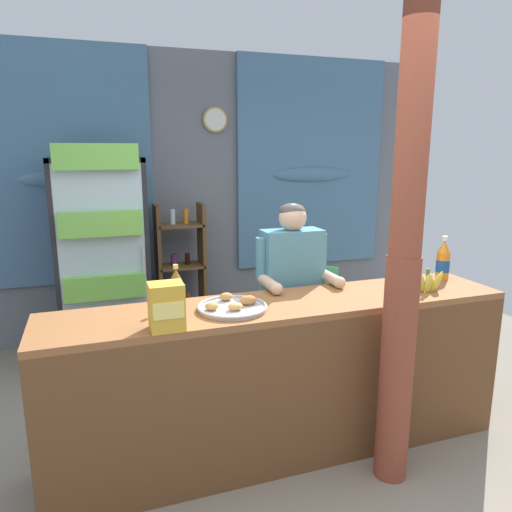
{
  "coord_description": "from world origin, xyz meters",
  "views": [
    {
      "loc": [
        -1.02,
        -2.17,
        1.88
      ],
      "look_at": [
        0.05,
        0.9,
        1.15
      ],
      "focal_mm": 33.61,
      "sensor_mm": 36.0,
      "label": 1
    }
  ],
  "objects": [
    {
      "name": "soda_bottle_iced_tea",
      "position": [
        -0.58,
        0.52,
        1.09
      ],
      "size": [
        0.07,
        0.07,
        0.24
      ],
      "color": "brown",
      "rests_on": "stall_counter"
    },
    {
      "name": "pastry_tray",
      "position": [
        -0.3,
        0.33,
        1.0
      ],
      "size": [
        0.4,
        0.4,
        0.07
      ],
      "color": "#BCBCC1",
      "rests_on": "stall_counter"
    },
    {
      "name": "plastic_lawn_chair",
      "position": [
        0.92,
        1.69,
        0.49
      ],
      "size": [
        0.61,
        0.61,
        0.86
      ],
      "color": "#4CC675",
      "rests_on": "ground"
    },
    {
      "name": "banana_bunch",
      "position": [
        0.98,
        0.26,
        1.04
      ],
      "size": [
        0.27,
        0.06,
        0.16
      ],
      "color": "#DBCC42",
      "rests_on": "stall_counter"
    },
    {
      "name": "stall_counter",
      "position": [
        0.04,
        0.25,
        0.6
      ],
      "size": [
        2.84,
        0.55,
        0.98
      ],
      "color": "#935B33",
      "rests_on": "ground"
    },
    {
      "name": "snack_box_choco_powder",
      "position": [
        -0.7,
        0.15,
        1.1
      ],
      "size": [
        0.17,
        0.14,
        0.24
      ],
      "color": "gold",
      "rests_on": "stall_counter"
    },
    {
      "name": "timber_post",
      "position": [
        0.54,
        -0.08,
        1.27
      ],
      "size": [
        0.21,
        0.19,
        2.64
      ],
      "color": "brown",
      "rests_on": "ground"
    },
    {
      "name": "bottle_shelf_rack",
      "position": [
        -0.22,
        2.41,
        0.71
      ],
      "size": [
        0.48,
        0.28,
        1.37
      ],
      "color": "brown",
      "rests_on": "ground"
    },
    {
      "name": "soda_bottle_orange_soda",
      "position": [
        1.29,
        0.49,
        1.11
      ],
      "size": [
        0.09,
        0.09,
        0.31
      ],
      "color": "orange",
      "rests_on": "stall_counter"
    },
    {
      "name": "back_wall_curtained",
      "position": [
        0.02,
        2.71,
        1.46
      ],
      "size": [
        4.94,
        0.22,
        2.82
      ],
      "color": "slate",
      "rests_on": "ground"
    },
    {
      "name": "drink_fridge",
      "position": [
        -0.95,
        2.09,
        1.06
      ],
      "size": [
        0.76,
        0.72,
        1.93
      ],
      "color": "#232328",
      "rests_on": "ground"
    },
    {
      "name": "shopkeeper",
      "position": [
        0.27,
        0.78,
        0.96
      ],
      "size": [
        0.53,
        0.42,
        1.52
      ],
      "color": "#28282D",
      "rests_on": "ground"
    },
    {
      "name": "ground_plane",
      "position": [
        0.0,
        1.07,
        0.0
      ],
      "size": [
        6.94,
        6.94,
        0.0
      ],
      "primitive_type": "plane",
      "color": "gray"
    }
  ]
}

